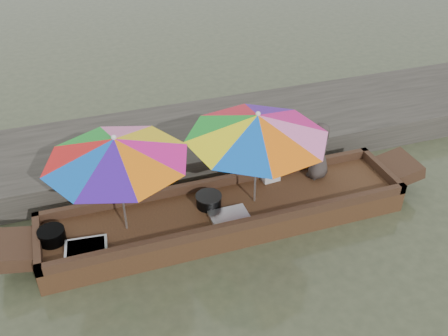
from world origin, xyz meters
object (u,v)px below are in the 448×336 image
object	(u,v)px
supply_bag	(270,173)
tray_scallop	(229,216)
boat_hull	(226,215)
vendor	(319,151)
umbrella_bow	(121,185)
umbrella_stern	(256,159)
cooking_pot	(52,236)
charcoal_grill	(209,201)
tray_crayfish	(86,249)

from	to	relation	value
supply_bag	tray_scallop	bearing A→B (deg)	-142.96
boat_hull	vendor	bearing A→B (deg)	9.73
umbrella_bow	umbrella_stern	size ratio (longest dim) A/B	0.94
cooking_pot	tray_scallop	xyz separation A→B (m)	(2.50, -0.33, -0.07)
tray_scallop	umbrella_bow	distance (m)	1.67
charcoal_grill	umbrella_bow	world-z (taller)	umbrella_bow
tray_crayfish	umbrella_bow	distance (m)	0.99
umbrella_stern	supply_bag	bearing A→B (deg)	45.01
boat_hull	tray_crayfish	world-z (taller)	tray_crayfish
boat_hull	supply_bag	xyz separation A→B (m)	(0.91, 0.45, 0.30)
vendor	cooking_pot	bearing A→B (deg)	-19.63
charcoal_grill	tray_crayfish	bearing A→B (deg)	-167.52
vendor	tray_scallop	bearing A→B (deg)	-4.85
boat_hull	vendor	distance (m)	1.83
supply_bag	vendor	size ratio (longest dim) A/B	0.28
supply_bag	cooking_pot	bearing A→B (deg)	-173.48
boat_hull	umbrella_stern	distance (m)	1.06
tray_scallop	charcoal_grill	size ratio (longest dim) A/B	1.50
tray_scallop	supply_bag	xyz separation A→B (m)	(0.95, 0.72, 0.10)
umbrella_stern	cooking_pot	bearing A→B (deg)	178.94
boat_hull	vendor	xyz separation A→B (m)	(1.68, 0.29, 0.67)
charcoal_grill	tray_scallop	bearing A→B (deg)	-62.31
cooking_pot	vendor	distance (m)	4.25
supply_bag	vendor	distance (m)	0.87
tray_scallop	charcoal_grill	world-z (taller)	charcoal_grill
cooking_pot	umbrella_stern	xyz separation A→B (m)	(3.00, -0.06, 0.68)
boat_hull	umbrella_stern	size ratio (longest dim) A/B	2.67
tray_crayfish	tray_scallop	xyz separation A→B (m)	(2.07, 0.03, -0.01)
supply_bag	umbrella_bow	distance (m)	2.55
cooking_pot	tray_crayfish	size ratio (longest dim) A/B	0.66
supply_bag	umbrella_bow	xyz separation A→B (m)	(-2.43, -0.45, 0.65)
charcoal_grill	vendor	size ratio (longest dim) A/B	0.38
boat_hull	tray_crayfish	distance (m)	2.15
umbrella_bow	charcoal_grill	bearing A→B (deg)	4.97
tray_scallop	charcoal_grill	xyz separation A→B (m)	(-0.20, 0.38, 0.06)
boat_hull	charcoal_grill	bearing A→B (deg)	155.37
cooking_pot	vendor	bearing A→B (deg)	3.16
supply_bag	umbrella_stern	xyz separation A→B (m)	(-0.45, -0.45, 0.65)
tray_crayfish	boat_hull	bearing A→B (deg)	8.18
vendor	umbrella_bow	size ratio (longest dim) A/B	0.50
charcoal_grill	vendor	world-z (taller)	vendor
vendor	umbrella_bow	world-z (taller)	umbrella_bow
tray_scallop	vendor	bearing A→B (deg)	17.95
tray_scallop	vendor	size ratio (longest dim) A/B	0.57
tray_crayfish	tray_scallop	size ratio (longest dim) A/B	1.00
cooking_pot	umbrella_stern	world-z (taller)	umbrella_stern
boat_hull	tray_scallop	world-z (taller)	tray_scallop
cooking_pot	umbrella_bow	xyz separation A→B (m)	(1.02, -0.06, 0.68)
supply_bag	umbrella_bow	bearing A→B (deg)	-169.51
vendor	umbrella_stern	world-z (taller)	umbrella_stern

